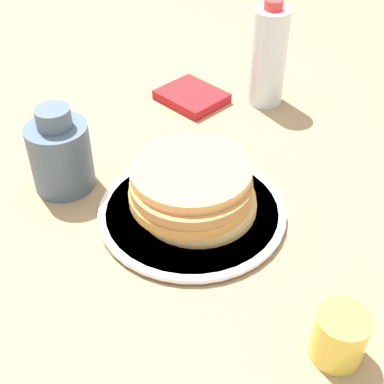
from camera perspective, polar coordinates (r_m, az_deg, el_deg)
The scene contains 7 objects.
ground_plane at distance 0.83m, azimuth 1.38°, elevation -3.18°, with size 4.00×4.00×0.00m, color #9E7F5B.
plate at distance 0.84m, azimuth 0.00°, elevation -2.09°, with size 0.29×0.29×0.01m.
pancake_stack at distance 0.81m, azimuth 0.05°, elevation 0.16°, with size 0.20×0.20×0.08m.
juice_glass at distance 0.68m, azimuth 15.43°, elevation -14.58°, with size 0.07×0.07×0.07m.
cream_jug at distance 0.89m, azimuth -13.86°, elevation 3.99°, with size 0.10×0.10×0.15m.
water_bottle_near at distance 1.10m, azimuth 8.16°, elevation 14.11°, with size 0.07×0.07×0.21m.
napkin at distance 1.13m, azimuth -0.03°, elevation 10.14°, with size 0.15×0.14×0.02m.
Camera 1 is at (0.53, -0.30, 0.57)m, focal length 50.00 mm.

